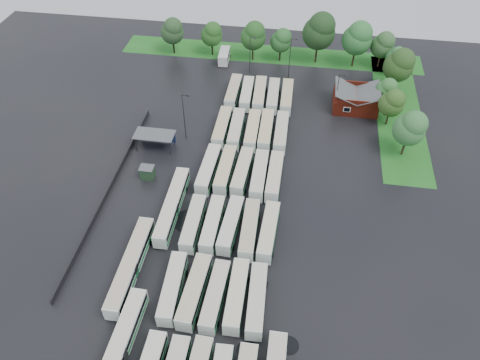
# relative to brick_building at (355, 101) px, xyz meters

# --- Properties ---
(ground) EXTENTS (160.00, 160.00, 0.00)m
(ground) POSITION_rel_brick_building_xyz_m (-24.00, -42.77, -1.87)
(ground) COLOR black
(ground) RESTS_ON ground
(brick_building) EXTENTS (10.07, 8.60, 5.39)m
(brick_building) POSITION_rel_brick_building_xyz_m (0.00, 0.00, 0.00)
(brick_building) COLOR maroon
(brick_building) RESTS_ON ground
(wash_shed) EXTENTS (8.20, 4.20, 3.58)m
(wash_shed) POSITION_rel_brick_building_xyz_m (-41.20, -20.74, 1.12)
(wash_shed) COLOR #2D2D30
(wash_shed) RESTS_ON ground
(utility_hut) EXTENTS (2.70, 2.20, 2.62)m
(utility_hut) POSITION_rel_brick_building_xyz_m (-40.20, -30.17, -0.55)
(utility_hut) COLOR #1F3B21
(utility_hut) RESTS_ON ground
(grass_strip_north) EXTENTS (80.00, 10.00, 0.01)m
(grass_strip_north) POSITION_rel_brick_building_xyz_m (-22.00, 22.03, -1.86)
(grass_strip_north) COLOR #1F6A1D
(grass_strip_north) RESTS_ON ground
(grass_strip_east) EXTENTS (10.00, 50.00, 0.01)m
(grass_strip_east) POSITION_rel_brick_building_xyz_m (10.00, 0.03, -1.86)
(grass_strip_east) COLOR #1F6A1D
(grass_strip_east) RESTS_ON ground
(west_fence) EXTENTS (0.10, 50.00, 1.20)m
(west_fence) POSITION_rel_brick_building_xyz_m (-46.20, -34.77, -1.27)
(west_fence) COLOR #2D2D30
(west_fence) RESTS_ON ground
(bus_r1c0) EXTENTS (3.08, 11.83, 3.26)m
(bus_r1c0) POSITION_rel_brick_building_xyz_m (-28.56, -55.02, -0.07)
(bus_r1c0) COLOR silver
(bus_r1c0) RESTS_ON ground
(bus_r1c1) EXTENTS (3.16, 12.23, 3.37)m
(bus_r1c1) POSITION_rel_brick_building_xyz_m (-25.17, -55.11, -0.01)
(bus_r1c1) COLOR silver
(bus_r1c1) RESTS_ON ground
(bus_r1c2) EXTENTS (2.82, 11.60, 3.21)m
(bus_r1c2) POSITION_rel_brick_building_xyz_m (-21.92, -55.41, -0.10)
(bus_r1c2) COLOR silver
(bus_r1c2) RESTS_ON ground
(bus_r1c3) EXTENTS (2.69, 11.82, 3.28)m
(bus_r1c3) POSITION_rel_brick_building_xyz_m (-18.77, -54.87, -0.06)
(bus_r1c3) COLOR silver
(bus_r1c3) RESTS_ON ground
(bus_r1c4) EXTENTS (3.01, 11.81, 3.26)m
(bus_r1c4) POSITION_rel_brick_building_xyz_m (-15.71, -55.17, -0.07)
(bus_r1c4) COLOR silver
(bus_r1c4) RESTS_ON ground
(bus_r2c0) EXTENTS (2.58, 11.54, 3.20)m
(bus_r2c0) POSITION_rel_brick_building_xyz_m (-28.39, -41.89, -0.10)
(bus_r2c0) COLOR silver
(bus_r2c0) RESTS_ON ground
(bus_r2c1) EXTENTS (2.48, 11.57, 3.22)m
(bus_r2c1) POSITION_rel_brick_building_xyz_m (-25.08, -41.60, -0.09)
(bus_r2c1) COLOR silver
(bus_r2c1) RESTS_ON ground
(bus_r2c2) EXTENTS (3.06, 11.74, 3.24)m
(bus_r2c2) POSITION_rel_brick_building_xyz_m (-21.99, -41.26, -0.09)
(bus_r2c2) COLOR silver
(bus_r2c2) RESTS_ON ground
(bus_r2c3) EXTENTS (2.83, 11.97, 3.32)m
(bus_r2c3) POSITION_rel_brick_building_xyz_m (-18.67, -41.79, -0.04)
(bus_r2c3) COLOR silver
(bus_r2c3) RESTS_ON ground
(bus_r2c4) EXTENTS (2.86, 11.85, 3.28)m
(bus_r2c4) POSITION_rel_brick_building_xyz_m (-15.43, -41.76, -0.06)
(bus_r2c4) COLOR silver
(bus_r2c4) RESTS_ON ground
(bus_r3c0) EXTENTS (2.93, 12.26, 3.39)m
(bus_r3c0) POSITION_rel_brick_building_xyz_m (-28.55, -28.03, 0.00)
(bus_r3c0) COLOR silver
(bus_r3c0) RESTS_ON ground
(bus_r3c1) EXTENTS (2.70, 11.88, 3.30)m
(bus_r3c1) POSITION_rel_brick_building_xyz_m (-25.32, -27.62, -0.05)
(bus_r3c1) COLOR silver
(bus_r3c1) RESTS_ON ground
(bus_r3c2) EXTENTS (3.00, 11.89, 3.28)m
(bus_r3c2) POSITION_rel_brick_building_xyz_m (-22.02, -27.63, -0.06)
(bus_r3c2) COLOR silver
(bus_r3c2) RESTS_ON ground
(bus_r3c3) EXTENTS (2.71, 12.05, 3.35)m
(bus_r3c3) POSITION_rel_brick_building_xyz_m (-18.69, -28.18, -0.03)
(bus_r3c3) COLOR silver
(bus_r3c3) RESTS_ON ground
(bus_r3c4) EXTENTS (2.57, 11.90, 3.31)m
(bus_r3c4) POSITION_rel_brick_building_xyz_m (-15.79, -28.04, -0.04)
(bus_r3c4) COLOR silver
(bus_r3c4) RESTS_ON ground
(bus_r4c0) EXTENTS (2.63, 11.97, 3.33)m
(bus_r4c0) POSITION_rel_brick_building_xyz_m (-28.37, -14.48, -0.04)
(bus_r4c0) COLOR silver
(bus_r4c0) RESTS_ON ground
(bus_r4c1) EXTENTS (2.81, 11.89, 3.29)m
(bus_r4c1) POSITION_rel_brick_building_xyz_m (-25.28, -14.62, -0.05)
(bus_r4c1) COLOR silver
(bus_r4c1) RESTS_ON ground
(bus_r4c2) EXTENTS (2.80, 11.91, 3.30)m
(bus_r4c2) POSITION_rel_brick_building_xyz_m (-21.83, -14.56, -0.05)
(bus_r4c2) COLOR silver
(bus_r4c2) RESTS_ON ground
(bus_r4c3) EXTENTS (2.80, 12.13, 3.36)m
(bus_r4c3) POSITION_rel_brick_building_xyz_m (-18.99, -14.18, -0.02)
(bus_r4c3) COLOR silver
(bus_r4c3) RESTS_ON ground
(bus_r4c4) EXTENTS (2.72, 12.01, 3.33)m
(bus_r4c4) POSITION_rel_brick_building_xyz_m (-15.77, -14.37, -0.03)
(bus_r4c4) COLOR silver
(bus_r4c4) RESTS_ON ground
(bus_r5c0) EXTENTS (2.57, 11.83, 3.29)m
(bus_r5c0) POSITION_rel_brick_building_xyz_m (-28.23, -0.52, -0.06)
(bus_r5c0) COLOR silver
(bus_r5c0) RESTS_ON ground
(bus_r5c1) EXTENTS (2.91, 11.61, 3.21)m
(bus_r5c1) POSITION_rel_brick_building_xyz_m (-25.01, -0.77, -0.10)
(bus_r5c1) COLOR silver
(bus_r5c1) RESTS_ON ground
(bus_r5c2) EXTENTS (3.11, 12.15, 3.35)m
(bus_r5c2) POSITION_rel_brick_building_xyz_m (-22.02, -0.72, -0.02)
(bus_r5c2) COLOR silver
(bus_r5c2) RESTS_ON ground
(bus_r5c3) EXTENTS (2.89, 11.79, 3.26)m
(bus_r5c3) POSITION_rel_brick_building_xyz_m (-18.86, -0.80, -0.07)
(bus_r5c3) COLOR silver
(bus_r5c3) RESTS_ON ground
(bus_r5c4) EXTENTS (2.76, 11.84, 3.28)m
(bus_r5c4) POSITION_rel_brick_building_xyz_m (-15.69, -0.77, -0.06)
(bus_r5c4) COLOR silver
(bus_r5c4) RESTS_ON ground
(artic_bus_west_a) EXTENTS (2.81, 17.47, 3.23)m
(artic_bus_west_a) POSITION_rel_brick_building_xyz_m (-33.27, -65.50, -0.07)
(artic_bus_west_a) COLOR silver
(artic_bus_west_a) RESTS_ON ground
(artic_bus_west_b) EXTENTS (2.67, 17.49, 3.24)m
(artic_bus_west_b) POSITION_rel_brick_building_xyz_m (-33.01, -38.45, -0.07)
(artic_bus_west_b) COLOR silver
(artic_bus_west_b) RESTS_ON ground
(artic_bus_west_c) EXTENTS (2.62, 17.97, 3.33)m
(artic_bus_west_c) POSITION_rel_brick_building_xyz_m (-36.12, -52.07, -0.02)
(artic_bus_west_c) COLOR silver
(artic_bus_west_c) RESTS_ON ground
(minibus) EXTENTS (2.84, 6.82, 2.93)m
(minibus) POSITION_rel_brick_building_xyz_m (-33.47, 16.26, -0.24)
(minibus) COLOR silver
(minibus) RESTS_ON ground
(tree_north_0) EXTENTS (6.07, 6.07, 10.06)m
(tree_north_0) POSITION_rel_brick_building_xyz_m (-47.56, 18.61, 4.61)
(tree_north_0) COLOR black
(tree_north_0) RESTS_ON ground
(tree_north_1) EXTENTS (5.63, 5.63, 9.32)m
(tree_north_1) POSITION_rel_brick_building_xyz_m (-37.16, 19.37, 4.13)
(tree_north_1) COLOR black
(tree_north_1) RESTS_ON ground
(tree_north_2) EXTENTS (6.50, 6.50, 10.76)m
(tree_north_2) POSITION_rel_brick_building_xyz_m (-26.07, 18.32, 5.06)
(tree_north_2) COLOR #342414
(tree_north_2) RESTS_ON ground
(tree_north_3) EXTENTS (5.49, 5.49, 9.08)m
(tree_north_3) POSITION_rel_brick_building_xyz_m (-18.91, 18.97, 3.97)
(tree_north_3) COLOR black
(tree_north_3) RESTS_ON ground
(tree_north_4) EXTENTS (8.29, 8.29, 13.73)m
(tree_north_4) POSITION_rel_brick_building_xyz_m (-9.52, 19.53, 6.97)
(tree_north_4) COLOR #362419
(tree_north_4) RESTS_ON ground
(tree_north_5) EXTENTS (7.47, 7.47, 12.37)m
(tree_north_5) POSITION_rel_brick_building_xyz_m (0.03, 18.92, 6.09)
(tree_north_5) COLOR #352013
(tree_north_5) RESTS_ON ground
(tree_north_6) EXTENTS (5.87, 5.87, 9.72)m
(tree_north_6) POSITION_rel_brick_building_xyz_m (6.62, 19.72, 4.39)
(tree_north_6) COLOR #382216
(tree_north_6) RESTS_ON ground
(tree_east_0) EXTENTS (6.45, 6.45, 10.68)m
(tree_east_0) POSITION_rel_brick_building_xyz_m (9.45, -15.54, 5.00)
(tree_east_0) COLOR #362A1D
(tree_east_0) RESTS_ON ground
(tree_east_1) EXTENTS (5.43, 5.43, 8.99)m
(tree_east_1) POSITION_rel_brick_building_xyz_m (6.96, -5.54, 3.92)
(tree_east_1) COLOR #332415
(tree_east_1) RESTS_ON ground
(tree_east_2) EXTENTS (4.68, 4.66, 7.71)m
(tree_east_2) POSITION_rel_brick_building_xyz_m (6.43, 1.07, 3.09)
(tree_east_2) COLOR #312619
(tree_east_2) RESTS_ON ground
(tree_east_3) EXTENTS (6.95, 6.95, 11.50)m
(tree_east_3) POSITION_rel_brick_building_xyz_m (9.34, 8.01, 5.53)
(tree_east_3) COLOR #3C2A1E
(tree_east_3) RESTS_ON ground
(tree_east_4) EXTENTS (4.68, 4.67, 7.74)m
(tree_east_4) POSITION_rel_brick_building_xyz_m (9.71, 16.19, 3.11)
(tree_east_4) COLOR black
(tree_east_4) RESTS_ON ground
(lamp_post_ne) EXTENTS (1.44, 0.28, 9.32)m
(lamp_post_ne) POSITION_rel_brick_building_xyz_m (-4.50, -1.63, 3.55)
(lamp_post_ne) COLOR #2D2D30
(lamp_post_ne) RESTS_ON ground
(lamp_post_nw) EXTENTS (1.69, 0.33, 10.99)m
(lamp_post_nw) POSITION_rel_brick_building_xyz_m (-35.66, -16.97, 4.52)
(lamp_post_nw) COLOR #2D2D30
(lamp_post_nw) RESTS_ON ground
(lamp_post_back_w) EXTENTS (1.50, 0.29, 9.71)m
(lamp_post_back_w) POSITION_rel_brick_building_xyz_m (-25.95, 11.62, 3.77)
(lamp_post_back_w) COLOR #2D2D30
(lamp_post_back_w) RESTS_ON ground
(lamp_post_back_e) EXTENTS (1.66, 0.32, 10.77)m
(lamp_post_back_e) POSITION_rel_brick_building_xyz_m (-16.00, 10.58, 4.39)
(lamp_post_back_e) COLOR #2D2D30
(lamp_post_back_e) RESTS_ON ground
(puddle_0) EXTENTS (3.86, 3.86, 0.01)m
(puddle_0) POSITION_rel_brick_building_xyz_m (-27.91, -65.09, -1.86)
(puddle_0) COLOR black
(puddle_0) RESTS_ON ground
(puddle_1) EXTENTS (3.22, 3.22, 0.01)m
(puddle_1) POSITION_rel_brick_building_xyz_m (-16.07, -62.30, -1.86)
(puddle_1) COLOR black
(puddle_1) RESTS_ON ground
(puddle_2) EXTENTS (5.70, 5.70, 0.01)m
(puddle_2) POSITION_rel_brick_building_xyz_m (-29.74, -40.01, -1.86)
(puddle_2) COLOR black
(puddle_2) RESTS_ON ground
(puddle_3) EXTENTS (3.00, 3.00, 0.01)m
(puddle_3) POSITION_rel_brick_building_xyz_m (-16.40, -43.64, -1.86)
(puddle_3) COLOR black
(puddle_3) RESTS_ON ground
(puddle_4) EXTENTS (3.00, 3.00, 0.01)m
(puddle_4) POSITION_rel_brick_building_xyz_m (-10.44, -60.63, -1.86)
(puddle_4) COLOR black
(puddle_4) RESTS_ON ground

